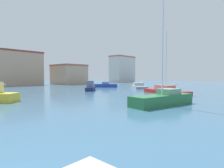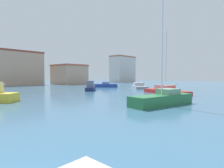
{
  "view_description": "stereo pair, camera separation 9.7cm",
  "coord_description": "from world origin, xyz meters",
  "px_view_note": "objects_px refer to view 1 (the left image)",
  "views": [
    {
      "loc": [
        -0.38,
        -3.69,
        2.7
      ],
      "look_at": [
        22.06,
        16.52,
        1.34
      ],
      "focal_mm": 29.55,
      "sensor_mm": 36.0,
      "label": 1
    },
    {
      "loc": [
        -0.32,
        -3.76,
        2.7
      ],
      "look_at": [
        22.06,
        16.52,
        1.34
      ],
      "focal_mm": 29.55,
      "sensor_mm": 36.0,
      "label": 2
    }
  ],
  "objects_px": {
    "motorboat_navy_outer_mooring": "(90,87)",
    "motorboat_blue_far_right": "(106,85)",
    "motorboat_grey_distant_east": "(139,86)",
    "sailboat_green_distant_north": "(163,99)",
    "sailboat_red_mid_harbor": "(165,91)"
  },
  "relations": [
    {
      "from": "sailboat_green_distant_north",
      "to": "motorboat_blue_far_right",
      "type": "bearing_deg",
      "value": 55.13
    },
    {
      "from": "sailboat_red_mid_harbor",
      "to": "sailboat_green_distant_north",
      "type": "bearing_deg",
      "value": -155.37
    },
    {
      "from": "motorboat_navy_outer_mooring",
      "to": "motorboat_blue_far_right",
      "type": "bearing_deg",
      "value": 26.99
    },
    {
      "from": "motorboat_grey_distant_east",
      "to": "motorboat_blue_far_right",
      "type": "bearing_deg",
      "value": 115.81
    },
    {
      "from": "motorboat_grey_distant_east",
      "to": "sailboat_red_mid_harbor",
      "type": "bearing_deg",
      "value": -129.24
    },
    {
      "from": "sailboat_red_mid_harbor",
      "to": "sailboat_green_distant_north",
      "type": "distance_m",
      "value": 11.28
    },
    {
      "from": "motorboat_grey_distant_east",
      "to": "sailboat_green_distant_north",
      "type": "relative_size",
      "value": 0.82
    },
    {
      "from": "sailboat_red_mid_harbor",
      "to": "motorboat_navy_outer_mooring",
      "type": "relative_size",
      "value": 2.02
    },
    {
      "from": "motorboat_grey_distant_east",
      "to": "motorboat_blue_far_right",
      "type": "xyz_separation_m",
      "value": [
        -3.37,
        6.97,
        0.06
      ]
    },
    {
      "from": "sailboat_red_mid_harbor",
      "to": "motorboat_navy_outer_mooring",
      "type": "distance_m",
      "value": 13.49
    },
    {
      "from": "motorboat_navy_outer_mooring",
      "to": "motorboat_blue_far_right",
      "type": "xyz_separation_m",
      "value": [
        8.66,
        4.41,
        -0.13
      ]
    },
    {
      "from": "motorboat_grey_distant_east",
      "to": "sailboat_green_distant_north",
      "type": "height_order",
      "value": "sailboat_green_distant_north"
    },
    {
      "from": "sailboat_red_mid_harbor",
      "to": "motorboat_grey_distant_east",
      "type": "height_order",
      "value": "sailboat_red_mid_harbor"
    },
    {
      "from": "motorboat_blue_far_right",
      "to": "sailboat_green_distant_north",
      "type": "height_order",
      "value": "sailboat_green_distant_north"
    },
    {
      "from": "motorboat_grey_distant_east",
      "to": "sailboat_green_distant_north",
      "type": "bearing_deg",
      "value": -141.1
    }
  ]
}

